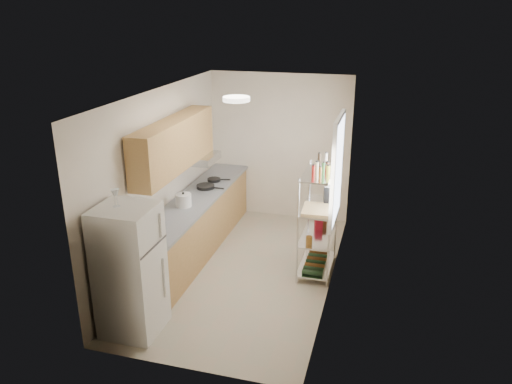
% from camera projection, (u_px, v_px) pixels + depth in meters
% --- Properties ---
extents(room, '(2.52, 4.42, 2.62)m').
position_uv_depth(room, '(244.00, 187.00, 6.88)').
color(room, '#ACA38C').
rests_on(room, ground).
extents(counter_run, '(0.63, 3.51, 0.90)m').
position_uv_depth(counter_run, '(196.00, 224.00, 7.80)').
color(counter_run, tan).
rests_on(counter_run, ground).
extents(upper_cabinets, '(0.33, 2.20, 0.72)m').
position_uv_depth(upper_cabinets, '(175.00, 145.00, 7.05)').
color(upper_cabinets, tan).
rests_on(upper_cabinets, room).
extents(range_hood, '(0.50, 0.60, 0.12)m').
position_uv_depth(range_hood, '(200.00, 158.00, 7.91)').
color(range_hood, '#B7BABC').
rests_on(range_hood, room).
extents(window, '(0.06, 1.00, 1.46)m').
position_uv_depth(window, '(337.00, 170.00, 6.80)').
color(window, white).
rests_on(window, room).
extents(bakers_rack, '(0.45, 0.90, 1.73)m').
position_uv_depth(bakers_rack, '(319.00, 200.00, 6.96)').
color(bakers_rack, silver).
rests_on(bakers_rack, ground).
extents(ceiling_dome, '(0.34, 0.34, 0.05)m').
position_uv_depth(ceiling_dome, '(236.00, 99.00, 6.16)').
color(ceiling_dome, white).
rests_on(ceiling_dome, room).
extents(refrigerator, '(0.65, 0.65, 1.58)m').
position_uv_depth(refrigerator, '(130.00, 270.00, 5.74)').
color(refrigerator, silver).
rests_on(refrigerator, ground).
extents(wine_glass_a, '(0.07, 0.07, 0.20)m').
position_uv_depth(wine_glass_a, '(115.00, 198.00, 5.44)').
color(wine_glass_a, silver).
rests_on(wine_glass_a, refrigerator).
extents(wine_glass_b, '(0.07, 0.07, 0.21)m').
position_uv_depth(wine_glass_b, '(117.00, 198.00, 5.45)').
color(wine_glass_b, silver).
rests_on(wine_glass_b, refrigerator).
extents(rice_cooker, '(0.23, 0.23, 0.19)m').
position_uv_depth(rice_cooker, '(184.00, 200.00, 7.27)').
color(rice_cooker, white).
rests_on(rice_cooker, counter_run).
extents(frying_pan_large, '(0.31, 0.31, 0.05)m').
position_uv_depth(frying_pan_large, '(205.00, 187.00, 8.02)').
color(frying_pan_large, black).
rests_on(frying_pan_large, counter_run).
extents(frying_pan_small, '(0.27, 0.27, 0.05)m').
position_uv_depth(frying_pan_small, '(214.00, 180.00, 8.35)').
color(frying_pan_small, black).
rests_on(frying_pan_small, counter_run).
extents(cutting_board, '(0.40, 0.50, 0.03)m').
position_uv_depth(cutting_board, '(317.00, 209.00, 6.85)').
color(cutting_board, tan).
rests_on(cutting_board, bakers_rack).
extents(espresso_machine, '(0.20, 0.27, 0.29)m').
position_uv_depth(espresso_machine, '(330.00, 193.00, 7.08)').
color(espresso_machine, black).
rests_on(espresso_machine, bakers_rack).
extents(storage_bag, '(0.14, 0.17, 0.17)m').
position_uv_depth(storage_bag, '(319.00, 223.00, 7.36)').
color(storage_bag, maroon).
rests_on(storage_bag, bakers_rack).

